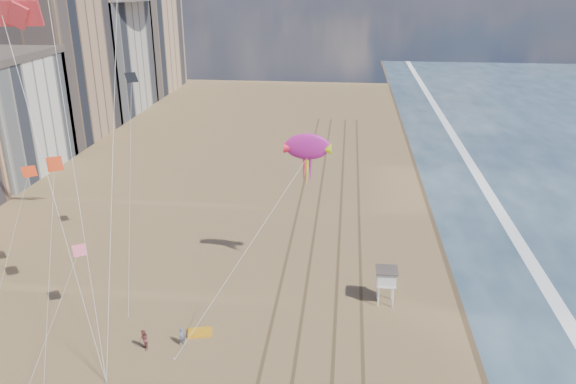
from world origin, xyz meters
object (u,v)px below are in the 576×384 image
object	(u,v)px
kite_flyer_a	(182,336)
kite_flyer_b	(144,340)
grounded_kite	(200,333)
lifeguard_stand	(386,277)
show_kite	(307,147)

from	to	relation	value
kite_flyer_a	kite_flyer_b	distance (m)	2.85
grounded_kite	kite_flyer_b	world-z (taller)	kite_flyer_b
grounded_kite	kite_flyer_a	world-z (taller)	kite_flyer_a
lifeguard_stand	show_kite	world-z (taller)	show_kite
kite_flyer_b	grounded_kite	bearing A→B (deg)	86.20
kite_flyer_b	show_kite	bearing A→B (deg)	99.23
lifeguard_stand	kite_flyer_a	distance (m)	17.76
lifeguard_stand	show_kite	xyz separation A→B (m)	(-7.21, 3.51, 10.36)
kite_flyer_a	show_kite	bearing A→B (deg)	7.34
show_kite	kite_flyer_a	distance (m)	18.67
kite_flyer_b	lifeguard_stand	bearing A→B (deg)	77.32
grounded_kite	kite_flyer_b	size ratio (longest dim) A/B	1.12
lifeguard_stand	kite_flyer_a	xyz separation A→B (m)	(-15.95, -7.59, -1.85)
lifeguard_stand	show_kite	size ratio (longest dim) A/B	0.17
lifeguard_stand	kite_flyer_b	xyz separation A→B (m)	(-18.63, -8.53, -1.73)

